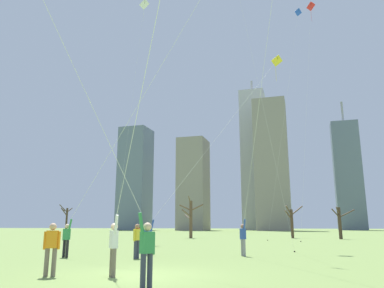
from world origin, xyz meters
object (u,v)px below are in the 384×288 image
kite_flyer_foreground_left_teal (252,164)px  kite_flyer_foreground_right_green (117,181)px  kite_flyer_midfield_center_yellow (168,210)px  distant_kite_low_near_trees_white (142,19)px  bystander_far_off_by_trees (137,239)px  distant_kite_high_overhead_red (310,28)px  bystander_strolling_midfield (51,246)px  bare_tree_leftmost (340,222)px  kite_flyer_midfield_right_pink (122,205)px  bystander_watching_nearby (139,235)px  bare_tree_center (66,220)px  bare_tree_left_of_center (292,221)px  bare_tree_rightmost (191,217)px  distant_kite_drifting_right_blue (296,28)px  kite_flyer_far_back_orange (118,148)px

kite_flyer_foreground_left_teal → kite_flyer_foreground_right_green: bearing=-103.0°
kite_flyer_midfield_center_yellow → distant_kite_low_near_trees_white: 32.94m
kite_flyer_midfield_center_yellow → bystander_far_off_by_trees: (-0.42, -3.19, -1.50)m
distant_kite_high_overhead_red → distant_kite_low_near_trees_white: 20.58m
bystander_strolling_midfield → kite_flyer_foreground_right_green: bearing=-31.0°
bystander_far_off_by_trees → bare_tree_leftmost: size_ratio=0.44×
kite_flyer_foreground_left_teal → kite_flyer_foreground_right_green: (-2.23, -9.65, -1.83)m
kite_flyer_midfield_center_yellow → bare_tree_leftmost: size_ratio=3.82×
kite_flyer_midfield_right_pink → bystander_strolling_midfield: 2.95m
bystander_strolling_midfield → bystander_far_off_by_trees: same height
kite_flyer_midfield_center_yellow → kite_flyer_foreground_right_green: size_ratio=1.11×
bystander_watching_nearby → bare_tree_center: (-23.38, 25.37, 1.51)m
bare_tree_left_of_center → bystander_strolling_midfield: bearing=-99.2°
bystander_strolling_midfield → bystander_watching_nearby: (-2.97, 13.13, 0.00)m
kite_flyer_midfield_center_yellow → bare_tree_rightmost: kite_flyer_midfield_center_yellow is taller
kite_flyer_midfield_right_pink → bare_tree_left_of_center: size_ratio=2.79×
kite_flyer_midfield_right_pink → distant_kite_low_near_trees_white: 40.59m
distant_kite_drifting_right_blue → bystander_far_off_by_trees: bearing=-106.1°
kite_flyer_midfield_right_pink → bystander_strolling_midfield: kite_flyer_midfield_right_pink is taller
distant_kite_high_overhead_red → bare_tree_left_of_center: (-3.33, 10.73, -20.41)m
bystander_strolling_midfield → bystander_far_off_by_trees: size_ratio=1.00×
distant_kite_drifting_right_blue → bare_tree_leftmost: distant_kite_drifting_right_blue is taller
bystander_watching_nearby → distant_kite_high_overhead_red: distant_kite_high_overhead_red is taller
kite_flyer_foreground_left_teal → bare_tree_leftmost: size_ratio=4.21×
kite_flyer_midfield_right_pink → distant_kite_drifting_right_blue: 44.30m
bystander_watching_nearby → bare_tree_center: bare_tree_center is taller
kite_flyer_midfield_right_pink → bare_tree_left_of_center: bearing=84.7°
distant_kite_low_near_trees_white → bare_tree_rightmost: 25.97m
bystander_far_off_by_trees → kite_flyer_midfield_center_yellow: bearing=82.4°
bystander_far_off_by_trees → distant_kite_low_near_trees_white: bearing=115.0°
distant_kite_drifting_right_blue → distant_kite_high_overhead_red: 8.67m
bystander_watching_nearby → distant_kite_low_near_trees_white: (-7.39, 15.45, 26.34)m
distant_kite_drifting_right_blue → bare_tree_center: 42.53m
bare_tree_leftmost → bystander_watching_nearby: bearing=-121.7°
bare_tree_rightmost → kite_flyer_foreground_right_green: bearing=-76.2°
kite_flyer_foreground_left_teal → bare_tree_center: kite_flyer_foreground_left_teal is taller
kite_flyer_far_back_orange → distant_kite_drifting_right_blue: bearing=73.6°
bystander_watching_nearby → bystander_far_off_by_trees: size_ratio=1.00×
bystander_strolling_midfield → bystander_far_off_by_trees: (-0.10, 6.57, 0.00)m
kite_flyer_far_back_orange → kite_flyer_midfield_right_pink: 7.35m
bystander_far_off_by_trees → distant_kite_high_overhead_red: bearing=65.8°
kite_flyer_midfield_center_yellow → bystander_watching_nearby: (-3.29, 3.37, -1.50)m
kite_flyer_far_back_orange → distant_kite_low_near_trees_white: (-9.72, 23.29, 22.07)m
kite_flyer_foreground_left_teal → kite_flyer_midfield_right_pink: 9.04m
kite_flyer_midfield_right_pink → bystander_strolling_midfield: size_ratio=7.02×
distant_kite_high_overhead_red → bare_tree_rightmost: size_ratio=4.95×
bystander_strolling_midfield → bare_tree_rightmost: bearing=99.6°
kite_flyer_foreground_left_teal → bare_tree_left_of_center: 31.45m
kite_flyer_far_back_orange → bystander_watching_nearby: (-2.33, 7.83, -4.27)m
bare_tree_rightmost → kite_flyer_midfield_center_yellow: bearing=-76.2°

